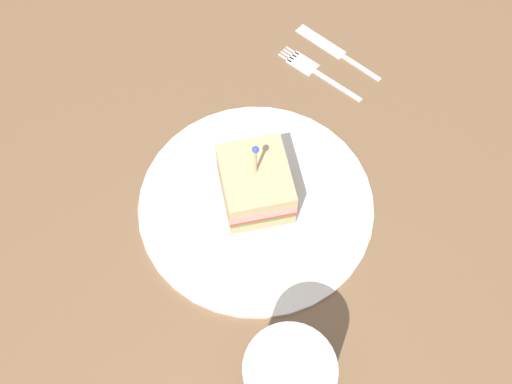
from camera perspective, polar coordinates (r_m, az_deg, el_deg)
name	(u,v)px	position (r cm, az deg, el deg)	size (l,w,h in cm)	color
ground_plane	(256,209)	(68.79, 0.00, -1.56)	(94.17, 94.17, 2.00)	brown
plate	(256,203)	(67.46, 0.00, -1.00)	(25.36, 25.36, 0.98)	silver
sandwich_half_center	(253,184)	(65.13, -0.30, 0.76)	(7.93, 8.95, 9.51)	tan
fork	(312,69)	(78.21, 5.08, 11.08)	(9.42, 9.10, 0.35)	silver
knife	(334,50)	(80.45, 7.07, 12.72)	(9.67, 9.77, 0.35)	silver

